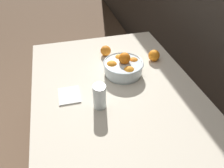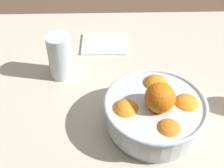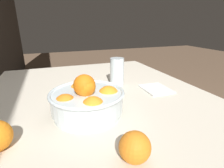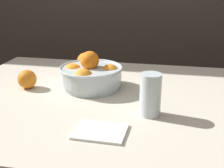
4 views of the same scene
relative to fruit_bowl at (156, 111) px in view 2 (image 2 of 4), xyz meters
The scene contains 4 objects.
dining_table 0.20m from the fruit_bowl, 37.25° to the right, with size 1.36×1.02×0.71m.
fruit_bowl is the anchor object (origin of this frame).
juice_glass 0.35m from the fruit_bowl, 39.27° to the right, with size 0.07×0.07×0.15m.
napkin 0.41m from the fruit_bowl, 70.43° to the right, with size 0.15×0.13×0.01m, color white.
Camera 2 is at (0.01, 0.63, 1.38)m, focal length 50.00 mm.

